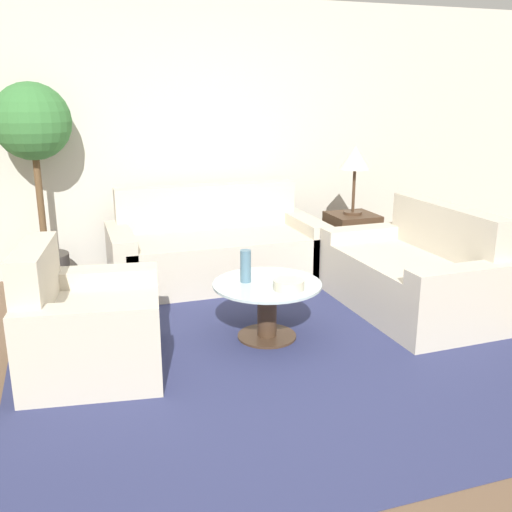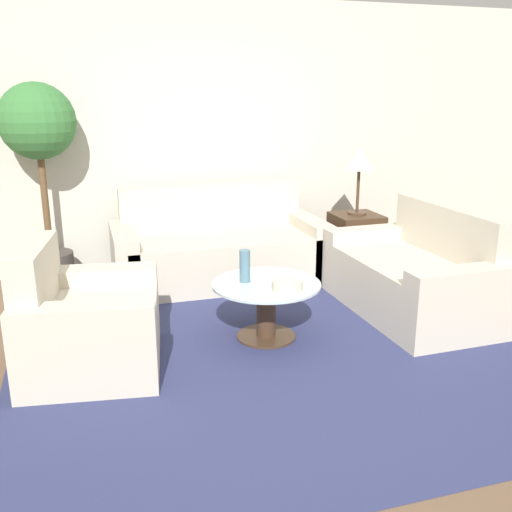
{
  "view_description": "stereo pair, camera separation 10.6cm",
  "coord_description": "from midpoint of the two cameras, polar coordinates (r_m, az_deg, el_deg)",
  "views": [
    {
      "loc": [
        -1.19,
        -2.96,
        1.73
      ],
      "look_at": [
        0.11,
        0.9,
        0.55
      ],
      "focal_mm": 40.0,
      "sensor_mm": 36.0,
      "label": 1
    },
    {
      "loc": [
        -1.08,
        -2.99,
        1.73
      ],
      "look_at": [
        0.11,
        0.9,
        0.55
      ],
      "focal_mm": 40.0,
      "sensor_mm": 36.0,
      "label": 2
    }
  ],
  "objects": [
    {
      "name": "sofa_main",
      "position": [
        5.4,
        -3.23,
        0.58
      ],
      "size": [
        1.95,
        0.9,
        0.87
      ],
      "color": "beige",
      "rests_on": "ground_plane"
    },
    {
      "name": "side_table",
      "position": [
        5.74,
        10.43,
        1.33
      ],
      "size": [
        0.44,
        0.44,
        0.57
      ],
      "color": "#422D1E",
      "rests_on": "ground_plane"
    },
    {
      "name": "potted_plant",
      "position": [
        5.36,
        -20.32,
        10.42
      ],
      "size": [
        0.66,
        0.66,
        1.81
      ],
      "color": "#3D3833",
      "rests_on": "ground_plane"
    },
    {
      "name": "vase",
      "position": [
        4.04,
        -0.37,
        -1.01
      ],
      "size": [
        0.08,
        0.08,
        0.23
      ],
      "color": "slate",
      "rests_on": "coffee_table"
    },
    {
      "name": "bowl",
      "position": [
        3.92,
        3.94,
        -2.89
      ],
      "size": [
        0.21,
        0.21,
        0.07
      ],
      "color": "beige",
      "rests_on": "coffee_table"
    },
    {
      "name": "rug",
      "position": [
        4.2,
        1.74,
        -8.09
      ],
      "size": [
        3.52,
        3.69,
        0.01
      ],
      "color": "navy",
      "rests_on": "ground_plane"
    },
    {
      "name": "table_lamp",
      "position": [
        5.6,
        10.85,
        9.34
      ],
      "size": [
        0.3,
        0.3,
        0.66
      ],
      "color": "#422D1E",
      "rests_on": "side_table"
    },
    {
      "name": "loveseat",
      "position": [
        4.79,
        16.5,
        -2.1
      ],
      "size": [
        0.88,
        1.51,
        0.85
      ],
      "rotation": [
        0.0,
        0.0,
        -1.55
      ],
      "color": "beige",
      "rests_on": "ground_plane"
    },
    {
      "name": "ground_plane",
      "position": [
        3.62,
        3.46,
        -12.39
      ],
      "size": [
        14.0,
        14.0,
        0.0
      ],
      "primitive_type": "plane",
      "color": "brown"
    },
    {
      "name": "armchair",
      "position": [
        3.82,
        -16.19,
        -6.78
      ],
      "size": [
        0.95,
        1.04,
        0.83
      ],
      "rotation": [
        0.0,
        0.0,
        1.43
      ],
      "color": "beige",
      "rests_on": "ground_plane"
    },
    {
      "name": "coffee_table",
      "position": [
        4.1,
        1.77,
        -4.68
      ],
      "size": [
        0.78,
        0.78,
        0.42
      ],
      "color": "#422D1E",
      "rests_on": "ground_plane"
    },
    {
      "name": "wall_back",
      "position": [
        5.78,
        -5.8,
        11.82
      ],
      "size": [
        10.0,
        0.06,
        2.6
      ],
      "color": "beige",
      "rests_on": "ground_plane"
    }
  ]
}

